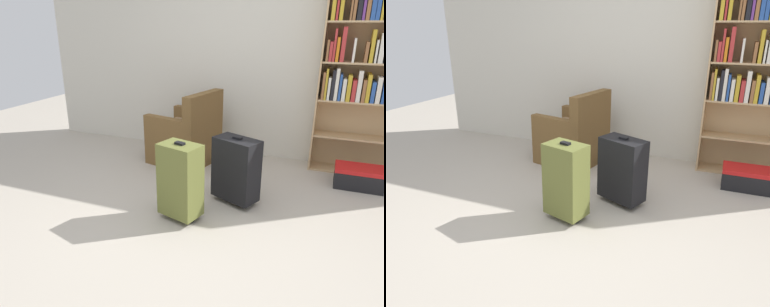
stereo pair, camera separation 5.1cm
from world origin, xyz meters
TOP-DOWN VIEW (x-y plane):
  - ground_plane at (0.00, 0.00)m, footprint 10.44×10.44m
  - back_wall at (0.00, 2.12)m, footprint 5.97×0.10m
  - bookshelf at (1.35, 1.91)m, footprint 1.12×0.30m
  - armchair at (-0.66, 1.50)m, footprint 0.84×0.84m
  - mug at (-0.23, 1.45)m, footprint 0.12×0.08m
  - storage_box at (1.33, 1.46)m, footprint 0.49×0.30m
  - suitcase_olive at (-0.18, 0.17)m, footprint 0.40×0.33m
  - suitcase_black at (0.19, 0.65)m, footprint 0.48×0.38m

SIDE VIEW (x-z plane):
  - ground_plane at x=0.00m, z-range 0.00..0.00m
  - mug at x=-0.23m, z-range 0.00..0.10m
  - storage_box at x=1.33m, z-range 0.01..0.24m
  - armchair at x=-0.66m, z-range -0.13..0.77m
  - suitcase_black at x=0.19m, z-range 0.01..0.69m
  - suitcase_olive at x=-0.18m, z-range 0.01..0.74m
  - bookshelf at x=1.35m, z-range 0.18..2.25m
  - back_wall at x=0.00m, z-range 0.00..2.60m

